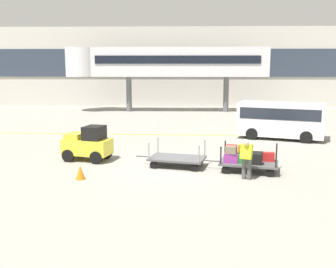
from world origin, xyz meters
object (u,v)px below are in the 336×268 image
Objects in this scene: baggage_tug at (88,144)px; baggage_handler at (247,157)px; baggage_cart_middle at (246,158)px; safety_cone_near at (80,172)px; shuttle_van at (281,118)px; baggage_cart_lead at (177,159)px.

baggage_tug is 7.26m from baggage_handler.
safety_cone_near is at bearing -168.14° from baggage_cart_middle.
baggage_cart_middle reaches higher than safety_cone_near.
baggage_handler is at bearing -99.10° from baggage_cart_middle.
shuttle_van is at bearing 66.60° from baggage_cart_middle.
baggage_cart_middle is 0.60× the size of shuttle_van.
baggage_tug is 0.45× the size of shuttle_van.
baggage_cart_middle is at bearing 11.86° from safety_cone_near.
shuttle_van is (3.36, 8.52, 0.37)m from baggage_handler.
baggage_tug is at bearing 166.23° from baggage_cart_middle.
baggage_tug is at bearing 156.46° from baggage_handler.
baggage_tug is 0.75× the size of baggage_cart_middle.
baggage_tug is 3.10m from safety_cone_near.
baggage_tug is 11.49m from shuttle_van.
baggage_cart_lead is (4.04, -0.99, -0.41)m from baggage_tug.
baggage_handler is (6.65, -2.90, 0.11)m from baggage_tug.
baggage_handler is at bearing -23.54° from baggage_tug.
baggage_handler reaches higher than safety_cone_near.
baggage_cart_middle is 6.60m from safety_cone_near.
baggage_cart_lead is 0.60× the size of shuttle_van.
baggage_tug is at bearing 97.44° from safety_cone_near.
baggage_handler reaches higher than baggage_cart_middle.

